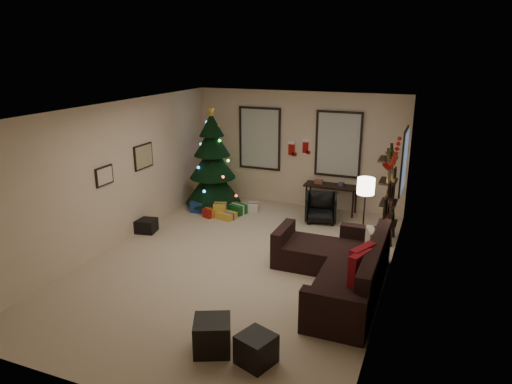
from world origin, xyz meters
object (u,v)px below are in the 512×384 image
bookshelf (390,196)px  desk (331,188)px  sofa (341,269)px  christmas_tree (213,166)px  desk_chair (321,208)px

bookshelf → desk: bearing=138.5°
sofa → bookshelf: (0.46, 2.11, 0.64)m
christmas_tree → desk: 2.79m
desk → bookshelf: bearing=-41.5°
sofa → desk: size_ratio=2.23×
desk_chair → bookshelf: (1.47, -0.59, 0.61)m
sofa → bookshelf: 2.25m
christmas_tree → desk: (2.69, 0.62, -0.43)m
christmas_tree → bookshelf: size_ratio=1.28×
christmas_tree → bookshelf: christmas_tree is taller
christmas_tree → desk_chair: size_ratio=3.89×
sofa → desk_chair: (-1.01, 2.70, 0.03)m
christmas_tree → bookshelf: bearing=-8.6°
sofa → desk: (-0.95, 3.35, 0.30)m
sofa → desk: bearing=105.8°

